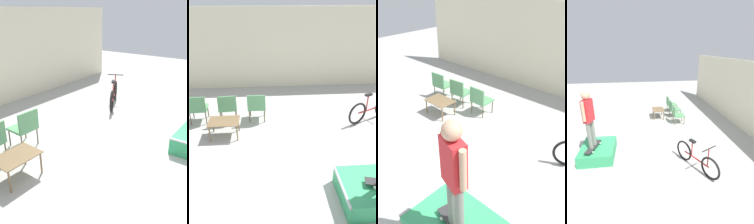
% 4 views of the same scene
% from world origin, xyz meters
% --- Properties ---
extents(ground_plane, '(24.00, 24.00, 0.00)m').
position_xyz_m(ground_plane, '(0.00, 0.00, 0.00)').
color(ground_plane, '#A8A8A3').
extents(coffee_table, '(0.80, 0.58, 0.47)m').
position_xyz_m(coffee_table, '(-1.80, 1.17, 0.41)').
color(coffee_table, brown).
rests_on(coffee_table, ground_plane).
extents(patio_chair_right, '(0.53, 0.53, 0.88)m').
position_xyz_m(patio_chair_right, '(-0.94, 1.98, 0.50)').
color(patio_chair_right, brown).
rests_on(patio_chair_right, ground_plane).
extents(bicycle, '(1.61, 0.86, 0.93)m').
position_xyz_m(bicycle, '(2.46, 1.79, 0.36)').
color(bicycle, black).
rests_on(bicycle, ground_plane).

